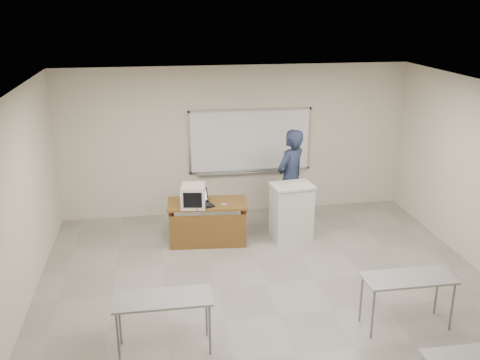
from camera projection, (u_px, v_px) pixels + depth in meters
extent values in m
cube|color=gray|center=(280.00, 316.00, 7.45)|extent=(7.00, 8.00, 0.01)
cube|color=white|center=(250.00, 141.00, 10.74)|extent=(2.40, 0.03, 1.20)
cube|color=#B7BABC|center=(251.00, 110.00, 10.53)|extent=(2.48, 0.04, 0.04)
cube|color=#B7BABC|center=(250.00, 170.00, 10.93)|extent=(2.48, 0.04, 0.04)
cube|color=#B7BABC|center=(190.00, 143.00, 10.54)|extent=(0.04, 0.04, 1.28)
cube|color=#B7BABC|center=(309.00, 138.00, 10.92)|extent=(0.04, 0.04, 1.28)
cube|color=#B7BABC|center=(251.00, 173.00, 10.90)|extent=(2.16, 0.07, 0.02)
cube|color=gray|center=(163.00, 299.00, 6.51)|extent=(1.20, 0.50, 0.03)
cylinder|color=slate|center=(118.00, 339.00, 6.36)|extent=(0.03, 0.03, 0.70)
cylinder|color=slate|center=(210.00, 330.00, 6.53)|extent=(0.03, 0.03, 0.70)
cylinder|color=slate|center=(120.00, 320.00, 6.73)|extent=(0.03, 0.03, 0.70)
cylinder|color=slate|center=(207.00, 312.00, 6.90)|extent=(0.03, 0.03, 0.70)
cube|color=gray|center=(409.00, 278.00, 7.00)|extent=(1.20, 0.50, 0.03)
cylinder|color=slate|center=(373.00, 314.00, 6.85)|extent=(0.03, 0.03, 0.70)
cylinder|color=slate|center=(452.00, 307.00, 7.02)|extent=(0.03, 0.03, 0.70)
cylinder|color=slate|center=(361.00, 298.00, 7.22)|extent=(0.03, 0.03, 0.70)
cylinder|color=slate|center=(437.00, 291.00, 7.39)|extent=(0.03, 0.03, 0.70)
cube|color=brown|center=(207.00, 203.00, 9.54)|extent=(1.42, 0.71, 0.04)
cube|color=brown|center=(210.00, 232.00, 9.36)|extent=(1.35, 0.03, 0.63)
cylinder|color=#3D1E0E|center=(172.00, 232.00, 9.29)|extent=(0.06, 0.06, 0.71)
cylinder|color=#3D1E0E|center=(246.00, 227.00, 9.48)|extent=(0.06, 0.06, 0.71)
cylinder|color=#3D1E0E|center=(171.00, 219.00, 9.84)|extent=(0.06, 0.06, 0.71)
cylinder|color=#3D1E0E|center=(241.00, 214.00, 10.04)|extent=(0.06, 0.06, 0.71)
cube|color=silver|center=(291.00, 212.00, 9.76)|extent=(0.70, 0.50, 0.99)
cube|color=silver|center=(292.00, 186.00, 9.59)|extent=(0.74, 0.54, 0.04)
cube|color=beige|center=(194.00, 195.00, 9.34)|extent=(0.40, 0.42, 0.38)
cube|color=beige|center=(195.00, 200.00, 9.13)|extent=(0.42, 0.04, 0.40)
cube|color=black|center=(195.00, 200.00, 9.11)|extent=(0.32, 0.01, 0.27)
cube|color=black|center=(203.00, 206.00, 9.35)|extent=(0.36, 0.26, 0.02)
cube|color=black|center=(203.00, 205.00, 9.33)|extent=(0.29, 0.15, 0.01)
cube|color=black|center=(202.00, 196.00, 9.46)|extent=(0.36, 0.08, 0.24)
cube|color=#9DA4E9|center=(202.00, 196.00, 9.45)|extent=(0.31, 0.05, 0.19)
ellipsoid|color=#B2B6BA|center=(224.00, 205.00, 9.38)|extent=(0.11, 0.09, 0.04)
cube|color=beige|center=(296.00, 182.00, 9.67)|extent=(0.43, 0.22, 0.02)
imported|color=black|center=(290.00, 179.00, 10.12)|extent=(0.84, 0.80, 1.92)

